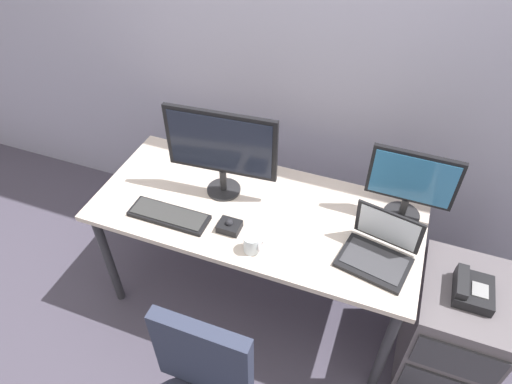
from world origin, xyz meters
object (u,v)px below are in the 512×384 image
(monitor_main, at_px, (221,147))
(monitor_side, at_px, (411,183))
(laptop, at_px, (379,249))
(desk_phone, at_px, (472,290))
(trackball_mouse, at_px, (229,226))
(keyboard, at_px, (169,215))
(file_cabinet, at_px, (451,329))
(coffee_mug, at_px, (252,244))

(monitor_main, relative_size, monitor_side, 1.39)
(monitor_side, height_order, laptop, monitor_side)
(desk_phone, xyz_separation_m, trackball_mouse, (-1.14, -0.11, 0.10))
(monitor_side, bearing_deg, keyboard, -158.83)
(monitor_main, height_order, keyboard, monitor_main)
(keyboard, bearing_deg, monitor_main, 57.44)
(file_cabinet, bearing_deg, desk_phone, -116.78)
(keyboard, distance_m, trackball_mouse, 0.32)
(desk_phone, relative_size, monitor_main, 0.35)
(coffee_mug, bearing_deg, laptop, 16.43)
(coffee_mug, bearing_deg, trackball_mouse, 150.95)
(file_cabinet, relative_size, monitor_side, 1.55)
(monitor_side, bearing_deg, desk_phone, -37.78)
(desk_phone, bearing_deg, coffee_mug, -169.07)
(monitor_side, bearing_deg, trackball_mouse, -153.21)
(file_cabinet, height_order, coffee_mug, coffee_mug)
(keyboard, distance_m, laptop, 1.03)
(desk_phone, bearing_deg, monitor_main, 173.78)
(file_cabinet, relative_size, keyboard, 1.56)
(file_cabinet, bearing_deg, monitor_side, 144.46)
(desk_phone, xyz_separation_m, keyboard, (-1.46, -0.14, 0.09))
(monitor_side, distance_m, coffee_mug, 0.81)
(monitor_main, distance_m, coffee_mug, 0.50)
(keyboard, height_order, trackball_mouse, trackball_mouse)
(trackball_mouse, bearing_deg, keyboard, -174.34)
(monitor_side, relative_size, coffee_mug, 4.53)
(file_cabinet, xyz_separation_m, laptop, (-0.45, -0.04, 0.48))
(keyboard, height_order, coffee_mug, coffee_mug)
(desk_phone, relative_size, trackball_mouse, 1.82)
(laptop, bearing_deg, monitor_main, 168.76)
(monitor_main, height_order, laptop, monitor_main)
(monitor_main, bearing_deg, file_cabinet, -5.46)
(monitor_side, relative_size, trackball_mouse, 3.74)
(monitor_side, xyz_separation_m, coffee_mug, (-0.62, -0.48, -0.18))
(keyboard, bearing_deg, monitor_side, 21.17)
(monitor_main, relative_size, keyboard, 1.39)
(desk_phone, xyz_separation_m, monitor_main, (-1.28, 0.14, 0.36))
(monitor_main, xyz_separation_m, trackball_mouse, (0.14, -0.25, -0.27))
(file_cabinet, height_order, laptop, laptop)
(trackball_mouse, distance_m, coffee_mug, 0.18)
(trackball_mouse, bearing_deg, monitor_side, 26.79)
(monitor_main, xyz_separation_m, coffee_mug, (0.29, -0.33, -0.24))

